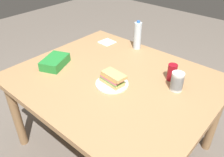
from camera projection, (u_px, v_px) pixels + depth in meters
ground_plane at (114, 144)px, 2.08m from camera, size 8.00×8.00×0.00m
dining_table at (114, 86)px, 1.73m from camera, size 1.42×1.19×0.72m
paper_plate at (112, 84)px, 1.61m from camera, size 0.23×0.23×0.01m
sandwich at (113, 78)px, 1.58m from camera, size 0.19×0.11×0.08m
soda_can_red at (172, 72)px, 1.63m from camera, size 0.07×0.07×0.12m
chip_bag at (55, 62)px, 1.81m from camera, size 0.23×0.27×0.07m
water_bottle_tall at (138, 36)px, 2.03m from camera, size 0.06×0.06×0.25m
plastic_cup_stack at (177, 81)px, 1.53m from camera, size 0.08×0.08×0.13m
paper_napkin at (107, 42)px, 2.19m from camera, size 0.14×0.14×0.01m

